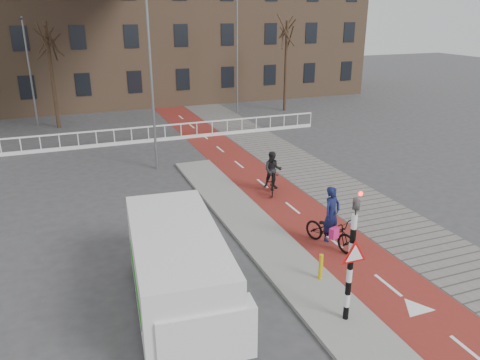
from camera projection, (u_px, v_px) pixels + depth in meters
name	position (u px, v px, depth m)	size (l,w,h in m)	color
ground	(325.00, 278.00, 13.86)	(120.00, 120.00, 0.00)	#38383A
bike_lane	(246.00, 170.00, 23.13)	(2.50, 60.00, 0.01)	maroon
sidewalk	(297.00, 164.00, 24.08)	(3.00, 60.00, 0.01)	slate
curb_island	(252.00, 225.00, 17.11)	(1.80, 16.00, 0.12)	gray
traffic_signal	(352.00, 253.00, 11.21)	(0.80, 0.80, 3.68)	black
bollard	(321.00, 267.00, 13.49)	(0.12, 0.12, 0.79)	gold
cyclist_near	(331.00, 227.00, 15.48)	(1.39, 2.17, 2.11)	black
cyclist_far	(273.00, 176.00, 20.04)	(1.15, 1.75, 1.85)	black
van	(177.00, 269.00, 12.02)	(2.61, 5.51, 2.29)	silver
railing	(97.00, 142.00, 26.96)	(28.00, 0.10, 0.99)	silver
townhouse_row	(96.00, 5.00, 38.21)	(46.00, 10.00, 15.90)	#7F6047
tree_mid	(52.00, 76.00, 30.38)	(0.24, 0.24, 6.82)	#2E2114
tree_right	(286.00, 67.00, 35.82)	(0.23, 0.23, 6.74)	#2E2114
streetlight_near	(152.00, 86.00, 22.00)	(0.12, 0.12, 8.25)	slate
streetlight_left	(30.00, 73.00, 30.81)	(0.12, 0.12, 7.10)	slate
streetlight_right	(237.00, 53.00, 34.33)	(0.12, 0.12, 8.93)	slate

